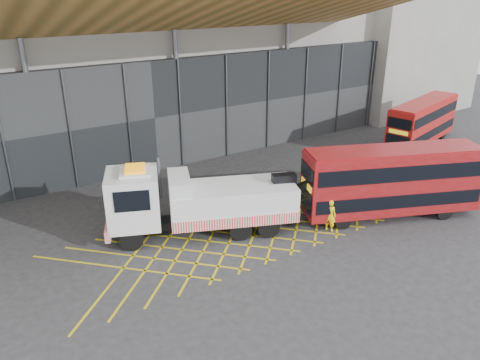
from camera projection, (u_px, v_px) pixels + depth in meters
ground_plane at (209, 241)px, 25.42m from camera, size 120.00×120.00×0.00m
road_markings at (268, 222)px, 27.41m from camera, size 24.76×7.16×0.01m
construction_building at (114, 37)px, 37.15m from camera, size 55.00×23.97×18.00m
east_building at (395, 13)px, 49.89m from camera, size 15.00×12.00×20.00m
recovery_truck at (196, 201)px, 25.53m from camera, size 11.86×6.59×4.24m
bus_towed at (392, 179)px, 27.34m from camera, size 10.56×6.21×4.26m
bus_second at (423, 121)px, 39.83m from camera, size 9.74×4.63×3.87m
worker at (330, 215)px, 26.19m from camera, size 0.70×0.82×1.91m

